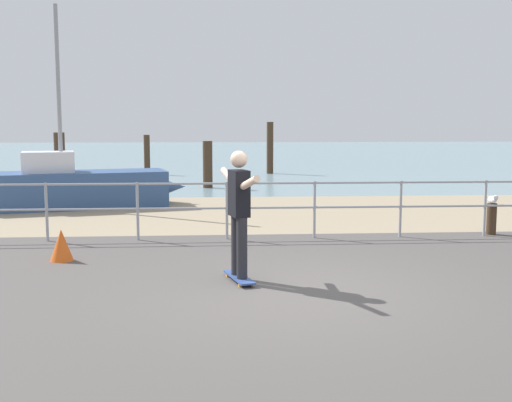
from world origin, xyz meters
name	(u,v)px	position (x,y,z in m)	size (l,w,h in m)	color
ground_plane	(304,317)	(0.00, -1.00, 0.00)	(24.00, 10.00, 0.04)	#514C49
beach_strip	(255,213)	(0.00, 7.00, 0.00)	(24.00, 6.00, 0.04)	tan
sea_surface	(228,154)	(0.00, 35.00, 0.00)	(72.00, 50.00, 0.04)	#75939E
railing_fence	(182,202)	(-1.52, 3.60, 0.70)	(14.26, 0.05, 1.05)	#9EA0A5
sailboat	(82,187)	(-4.21, 8.13, 0.52)	(5.06, 2.44, 4.87)	#335184
skateboard	(239,277)	(-0.64, 0.55, 0.07)	(0.40, 0.82, 0.08)	#334C8C
skateboarder	(239,206)	(-0.64, 0.55, 1.02)	(0.47, 1.42, 1.65)	#26262B
bollard_short	(491,219)	(4.20, 3.73, 0.30)	(0.18, 0.18, 0.60)	#422D1E
seagull	(493,199)	(4.19, 3.72, 0.68)	(0.17, 0.49, 0.18)	white
groyne_post_0	(60,159)	(-6.14, 14.09, 0.88)	(0.36, 0.36, 1.77)	#422D1E
groyne_post_1	(147,155)	(-3.65, 18.11, 0.80)	(0.24, 0.24, 1.61)	#422D1E
groyne_post_2	(208,165)	(-1.16, 12.62, 0.76)	(0.31, 0.31, 1.51)	#422D1E
groyne_post_3	(270,148)	(1.33, 18.17, 1.06)	(0.27, 0.27, 2.12)	#422D1E
traffic_cone	(62,246)	(-3.26, 1.96, 0.25)	(0.36, 0.36, 0.50)	#E55919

